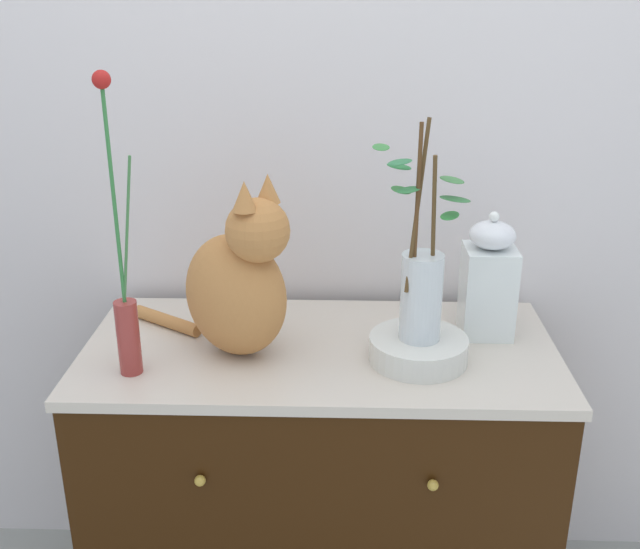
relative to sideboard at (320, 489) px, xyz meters
name	(u,v)px	position (x,y,z in m)	size (l,w,h in m)	color
wall_back	(324,114)	(0.00, 0.34, 0.89)	(4.40, 0.08, 2.60)	silver
sideboard	(320,489)	(0.00, 0.00, 0.00)	(1.10, 0.56, 0.82)	black
cat_sitting	(239,283)	(-0.18, -0.04, 0.58)	(0.44, 0.34, 0.42)	#B8783F
vase_slim_green	(125,306)	(-0.41, -0.14, 0.57)	(0.07, 0.05, 0.64)	maroon
bowl_porcelain	(418,349)	(0.22, -0.06, 0.44)	(0.22, 0.22, 0.06)	silver
vase_glass_clear	(421,286)	(0.22, -0.06, 0.59)	(0.21, 0.15, 0.48)	silver
jar_lidded_porcelain	(489,280)	(0.40, 0.08, 0.54)	(0.12, 0.12, 0.31)	white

